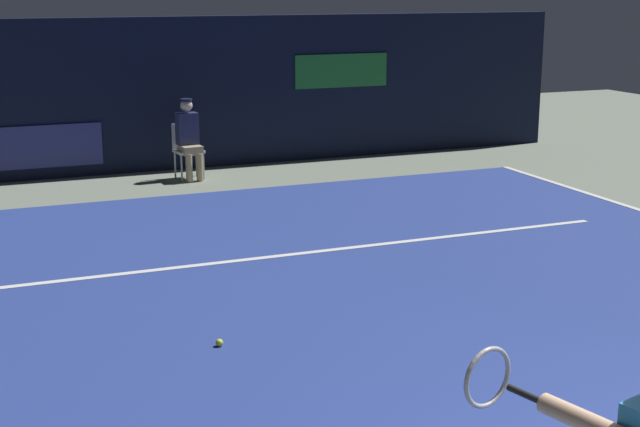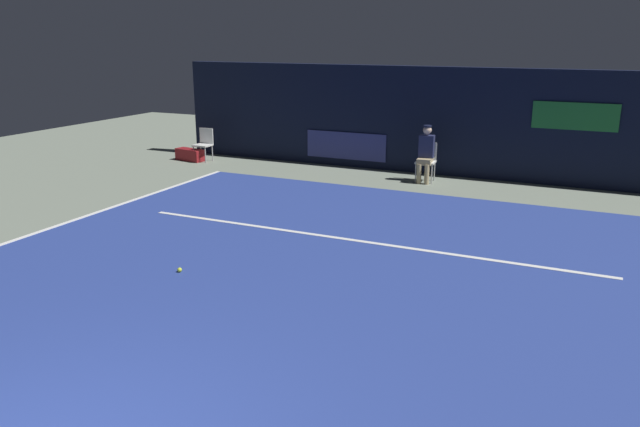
{
  "view_description": "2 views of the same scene",
  "coord_description": "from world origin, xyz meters",
  "px_view_note": "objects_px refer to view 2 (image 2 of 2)",
  "views": [
    {
      "loc": [
        -3.82,
        -3.24,
        3.13
      ],
      "look_at": [
        -0.16,
        5.75,
        0.71
      ],
      "focal_mm": 51.87,
      "sensor_mm": 36.0,
      "label": 1
    },
    {
      "loc": [
        3.71,
        -2.71,
        3.34
      ],
      "look_at": [
        -0.2,
        5.66,
        0.7
      ],
      "focal_mm": 35.36,
      "sensor_mm": 36.0,
      "label": 2
    }
  ],
  "objects_px": {
    "tennis_ball": "(180,270)",
    "line_judge_on_chair": "(426,153)",
    "courtside_chair_near": "(204,143)",
    "equipment_bag": "(190,155)"
  },
  "relations": [
    {
      "from": "courtside_chair_near",
      "to": "equipment_bag",
      "type": "xyz_separation_m",
      "value": [
        -0.38,
        -0.15,
        -0.34
      ]
    },
    {
      "from": "courtside_chair_near",
      "to": "equipment_bag",
      "type": "distance_m",
      "value": 0.54
    },
    {
      "from": "courtside_chair_near",
      "to": "tennis_ball",
      "type": "relative_size",
      "value": 12.94
    },
    {
      "from": "line_judge_on_chair",
      "to": "tennis_ball",
      "type": "distance_m",
      "value": 7.43
    },
    {
      "from": "courtside_chair_near",
      "to": "tennis_ball",
      "type": "height_order",
      "value": "courtside_chair_near"
    },
    {
      "from": "line_judge_on_chair",
      "to": "tennis_ball",
      "type": "xyz_separation_m",
      "value": [
        -1.58,
        -7.23,
        -0.64
      ]
    },
    {
      "from": "line_judge_on_chair",
      "to": "equipment_bag",
      "type": "xyz_separation_m",
      "value": [
        -6.55,
        -0.22,
        -0.53
      ]
    },
    {
      "from": "tennis_ball",
      "to": "line_judge_on_chair",
      "type": "bearing_deg",
      "value": 77.65
    },
    {
      "from": "line_judge_on_chair",
      "to": "tennis_ball",
      "type": "relative_size",
      "value": 19.41
    },
    {
      "from": "courtside_chair_near",
      "to": "tennis_ball",
      "type": "bearing_deg",
      "value": -57.38
    }
  ]
}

